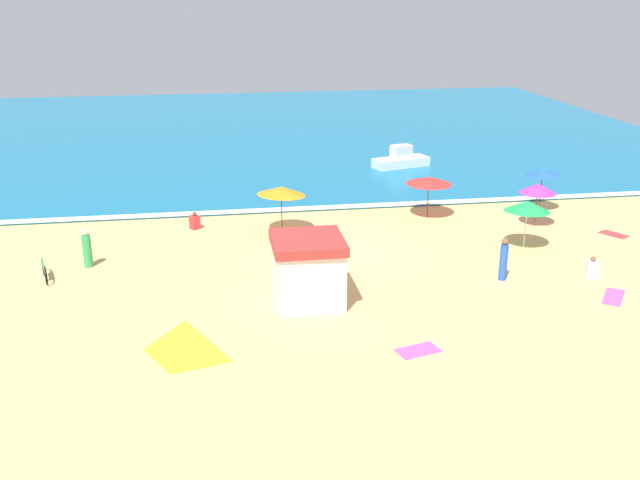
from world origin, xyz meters
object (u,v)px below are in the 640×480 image
Objects in this scene: lifeguard_cabana at (308,270)px; beachgoer_1 at (592,268)px; beach_umbrella_4 at (429,180)px; small_boat_0 at (401,160)px; beach_umbrella_0 at (538,188)px; beach_tent at (187,338)px; beach_umbrella_2 at (281,191)px; beachgoer_5 at (195,221)px; parked_bicycle at (44,270)px; beach_umbrella_3 at (543,173)px; beach_umbrella_1 at (528,206)px; beachgoer_4 at (87,249)px.

beachgoer_1 is at bearing 2.98° from lifeguard_cabana.
beach_umbrella_4 reaches higher than small_boat_0.
beach_tent is (-16.45, -10.57, -1.28)m from beach_umbrella_0.
beach_umbrella_2 is 3.64× the size of beachgoer_5.
beach_tent reaches higher than parked_bicycle.
beachgoer_5 is at bearing -179.47° from beach_umbrella_3.
beach_umbrella_2 is (-10.44, 3.65, 0.14)m from beach_umbrella_1.
beach_umbrella_2 is (-0.10, 7.94, 0.79)m from lifeguard_cabana.
beach_tent is at bearing -63.64° from beachgoer_4.
parked_bicycle is 1.93m from beachgoer_4.
beachgoer_5 is at bearing 172.34° from beach_umbrella_0.
beachgoer_4 is (-20.07, 4.32, 0.40)m from beachgoer_1.
beach_umbrella_0 is at bearing -25.94° from beach_umbrella_4.
parked_bicycle is 2.02× the size of beachgoer_1.
beach_umbrella_2 is 0.82× the size of small_boat_0.
beach_umbrella_3 is at bearing 0.53° from beachgoer_5.
parked_bicycle is 21.83m from beachgoer_1.
beach_umbrella_1 is at bearing 1.37° from parked_bicycle.
beach_tent is at bearing -132.45° from beach_umbrella_4.
beach_tent is 9.27m from parked_bicycle.
beach_tent is (-4.23, -11.45, -1.44)m from beach_umbrella_2.
beachgoer_4 is (-18.85, 0.63, -1.17)m from beach_umbrella_1.
beach_umbrella_3 is 1.31× the size of parked_bicycle.
beach_umbrella_1 is at bearing 27.99° from beach_tent.
beach_umbrella_3 is 22.45m from beachgoer_4.
parked_bicycle is at bearing -140.03° from small_boat_0.
beach_umbrella_1 is at bearing -19.26° from beach_umbrella_2.
beach_tent is 12.76m from beachgoer_5.
lifeguard_cabana reaches higher than parked_bicycle.
beachgoer_4 is at bearing -168.43° from beach_umbrella_3.
small_boat_0 is at bearing 38.56° from beachgoer_5.
beach_umbrella_1 reaches higher than small_boat_0.
beach_umbrella_1 is 18.89m from beachgoer_4.
beach_umbrella_1 is 5.84m from beach_umbrella_4.
beach_umbrella_2 is 13.64m from beach_umbrella_3.
lifeguard_cabana is at bearing -149.75° from beach_umbrella_0.
beach_tent is 9.40m from beachgoer_4.
beach_umbrella_4 is 17.46m from beach_tent.
beach_umbrella_1 is 1.64× the size of beachgoer_4.
beach_umbrella_3 reaches higher than beachgoer_1.
beach_tent is (-4.33, -3.50, -0.65)m from lifeguard_cabana.
beach_umbrella_3 is at bearing 60.42° from beach_umbrella_0.
beach_umbrella_3 reaches higher than beachgoer_4.
small_boat_0 is (8.80, 19.59, -0.73)m from lifeguard_cabana.
small_boat_0 is (1.38, 10.24, -1.34)m from beach_umbrella_4.
beach_umbrella_4 is at bearing 15.53° from beachgoer_4.
beachgoer_5 is at bearing 151.18° from beachgoer_1.
beachgoer_1 is 0.54× the size of beachgoer_4.
lifeguard_cabana is 1.24× the size of beach_umbrella_0.
small_boat_0 is at bearing 40.28° from beachgoer_4.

